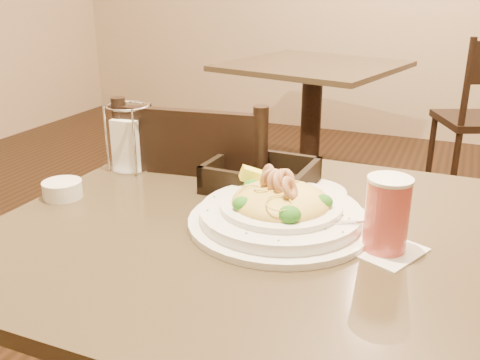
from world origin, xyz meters
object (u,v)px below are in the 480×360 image
at_px(napkin_caddy, 130,142).
at_px(pasta_bowl, 280,209).
at_px(main_table, 236,321).
at_px(bread_basket, 261,179).
at_px(drink_glass, 387,215).
at_px(side_plate, 308,193).
at_px(background_table, 312,104).
at_px(dining_chair_near, 209,242).
at_px(butter_ramekin, 62,189).

bearing_deg(napkin_caddy, pasta_bowl, -20.40).
height_order(main_table, bread_basket, bread_basket).
height_order(drink_glass, side_plate, drink_glass).
xyz_separation_m(bread_basket, napkin_caddy, (-0.35, -0.00, 0.05)).
height_order(background_table, pasta_bowl, pasta_bowl).
bearing_deg(dining_chair_near, drink_glass, 139.35).
bearing_deg(background_table, side_plate, -74.76).
xyz_separation_m(bread_basket, butter_ramekin, (-0.38, -0.22, -0.00)).
relative_size(pasta_bowl, bread_basket, 1.67).
bearing_deg(bread_basket, butter_ramekin, -149.91).
distance_m(main_table, drink_glass, 0.42).
relative_size(dining_chair_near, side_plate, 5.46).
bearing_deg(side_plate, dining_chair_near, 155.59).
bearing_deg(dining_chair_near, bread_basket, 137.80).
bearing_deg(drink_glass, background_table, 108.69).
height_order(dining_chair_near, drink_glass, dining_chair_near).
distance_m(side_plate, butter_ramekin, 0.54).
xyz_separation_m(dining_chair_near, side_plate, (0.32, -0.15, 0.26)).
relative_size(background_table, pasta_bowl, 2.74).
bearing_deg(butter_ramekin, bread_basket, 30.09).
distance_m(drink_glass, bread_basket, 0.37).
height_order(main_table, pasta_bowl, pasta_bowl).
height_order(pasta_bowl, butter_ramekin, pasta_bowl).
distance_m(dining_chair_near, bread_basket, 0.38).
bearing_deg(pasta_bowl, main_table, -169.60).
relative_size(dining_chair_near, napkin_caddy, 5.59).
bearing_deg(pasta_bowl, dining_chair_near, 134.85).
distance_m(background_table, side_plate, 2.05).
relative_size(main_table, background_table, 0.83).
distance_m(dining_chair_near, pasta_bowl, 0.53).
bearing_deg(bread_basket, pasta_bowl, -58.41).
distance_m(main_table, butter_ramekin, 0.48).
bearing_deg(main_table, pasta_bowl, 10.40).
xyz_separation_m(bread_basket, side_plate, (0.11, 0.00, -0.02)).
xyz_separation_m(main_table, dining_chair_near, (-0.23, 0.34, -0.01)).
bearing_deg(napkin_caddy, bread_basket, 0.12).
bearing_deg(napkin_caddy, side_plate, 0.34).
relative_size(drink_glass, butter_ramekin, 1.86).
height_order(main_table, dining_chair_near, dining_chair_near).
xyz_separation_m(dining_chair_near, napkin_caddy, (-0.14, -0.15, 0.32)).
bearing_deg(background_table, napkin_caddy, -87.89).
distance_m(background_table, drink_glass, 2.30).
xyz_separation_m(background_table, butter_ramekin, (0.04, -2.18, 0.26)).
xyz_separation_m(pasta_bowl, butter_ramekin, (-0.49, -0.05, -0.01)).
height_order(main_table, drink_glass, drink_glass).
bearing_deg(drink_glass, pasta_bowl, 172.95).
relative_size(background_table, drink_glass, 6.81).
distance_m(bread_basket, butter_ramekin, 0.44).
bearing_deg(main_table, butter_ramekin, -174.89).
distance_m(drink_glass, napkin_caddy, 0.69).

